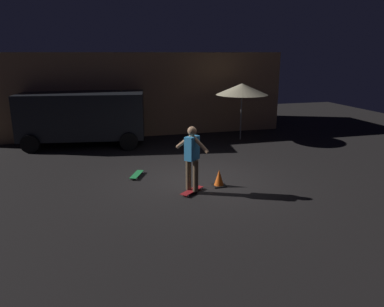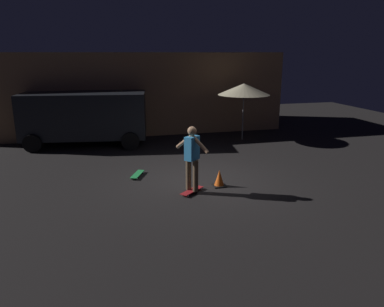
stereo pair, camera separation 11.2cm
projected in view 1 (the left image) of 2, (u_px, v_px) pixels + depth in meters
name	position (u px, v px, depth m)	size (l,w,h in m)	color
ground_plane	(199.00, 180.00, 10.41)	(28.00, 28.00, 0.00)	black
low_building	(131.00, 91.00, 17.33)	(13.14, 4.22, 3.51)	#AD7F56
parked_van	(83.00, 116.00, 14.13)	(4.84, 2.82, 2.03)	black
patio_umbrella	(242.00, 89.00, 14.83)	(2.10, 2.10, 2.30)	slate
skateboard_ridden	(192.00, 191.00, 9.49)	(0.72, 0.66, 0.07)	#AD1E23
skateboard_spare	(137.00, 175.00, 10.75)	(0.51, 0.79, 0.07)	green
skater	(192.00, 154.00, 9.23)	(0.71, 0.80, 1.67)	brown
traffic_cone	(219.00, 179.00, 9.93)	(0.34, 0.34, 0.46)	black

